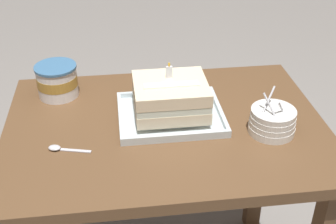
% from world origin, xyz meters
% --- Properties ---
extents(dining_table, '(0.96, 0.69, 0.77)m').
position_xyz_m(dining_table, '(0.00, 0.00, 0.63)').
color(dining_table, brown).
rests_on(dining_table, ground_plane).
extents(foil_tray, '(0.32, 0.27, 0.02)m').
position_xyz_m(foil_tray, '(0.02, 0.03, 0.78)').
color(foil_tray, silver).
rests_on(foil_tray, dining_table).
extents(birthday_cake, '(0.22, 0.19, 0.15)m').
position_xyz_m(birthday_cake, '(0.02, 0.03, 0.84)').
color(birthday_cake, beige).
rests_on(birthday_cake, foil_tray).
extents(bowl_stack, '(0.14, 0.14, 0.13)m').
position_xyz_m(bowl_stack, '(0.30, -0.08, 0.81)').
color(bowl_stack, white).
rests_on(bowl_stack, dining_table).
extents(ice_cream_tub, '(0.14, 0.14, 0.11)m').
position_xyz_m(ice_cream_tub, '(-0.33, 0.22, 0.82)').
color(ice_cream_tub, white).
rests_on(ice_cream_tub, dining_table).
extents(serving_spoon_near_tray, '(0.12, 0.05, 0.01)m').
position_xyz_m(serving_spoon_near_tray, '(-0.31, -0.09, 0.78)').
color(serving_spoon_near_tray, silver).
rests_on(serving_spoon_near_tray, dining_table).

